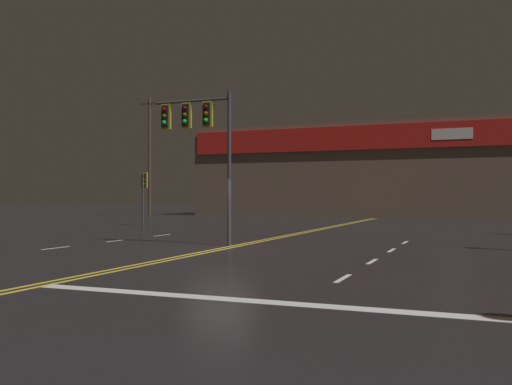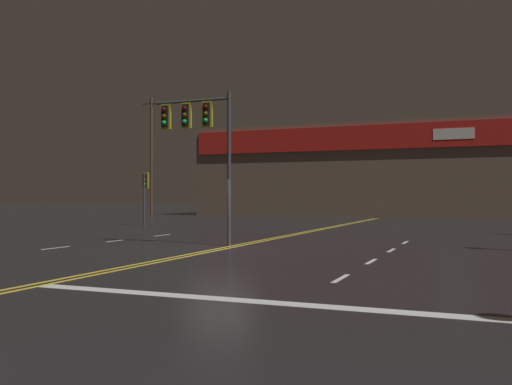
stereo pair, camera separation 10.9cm
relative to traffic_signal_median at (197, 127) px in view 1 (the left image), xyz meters
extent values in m
plane|color=black|center=(1.62, -1.33, -4.49)|extent=(200.00, 200.00, 0.00)
cube|color=gold|center=(1.47, -1.33, -4.49)|extent=(0.12, 60.00, 0.01)
cube|color=gold|center=(1.77, -1.33, -4.49)|extent=(0.12, 60.00, 0.01)
cube|color=silver|center=(-4.00, -3.13, -4.49)|extent=(0.12, 1.40, 0.01)
cube|color=silver|center=(-4.00, 0.47, -4.49)|extent=(0.12, 1.40, 0.01)
cube|color=silver|center=(-4.00, 4.07, -4.49)|extent=(0.12, 1.40, 0.01)
cube|color=silver|center=(7.23, -6.73, -4.49)|extent=(0.12, 1.40, 0.01)
cube|color=silver|center=(7.23, -3.13, -4.49)|extent=(0.12, 1.40, 0.01)
cube|color=silver|center=(7.23, 0.47, -4.49)|extent=(0.12, 1.40, 0.01)
cube|color=silver|center=(7.23, 4.07, -4.49)|extent=(0.12, 1.40, 0.01)
cube|color=silver|center=(7.23, -10.04, -4.49)|extent=(10.78, 0.40, 0.01)
cylinder|color=#38383D|center=(1.35, 0.02, -1.61)|extent=(0.14, 0.14, 5.75)
cylinder|color=#38383D|center=(-0.23, 0.02, 1.01)|extent=(3.17, 0.10, 0.10)
cube|color=black|center=(0.45, 0.02, 0.47)|extent=(0.28, 0.24, 0.84)
cube|color=gold|center=(0.45, 0.02, 0.47)|extent=(0.42, 0.08, 0.99)
sphere|color=#500705|center=(0.45, -0.14, 0.72)|extent=(0.17, 0.17, 0.17)
sphere|color=#543707|center=(0.45, -0.14, 0.47)|extent=(0.17, 0.17, 0.17)
sphere|color=green|center=(0.45, -0.14, 0.22)|extent=(0.17, 0.17, 0.17)
cube|color=black|center=(-0.46, 0.02, 0.47)|extent=(0.28, 0.24, 0.84)
cube|color=gold|center=(-0.46, 0.02, 0.47)|extent=(0.42, 0.08, 0.99)
sphere|color=#500705|center=(-0.46, -0.14, 0.72)|extent=(0.17, 0.17, 0.17)
sphere|color=#543707|center=(-0.46, -0.14, 0.47)|extent=(0.17, 0.17, 0.17)
sphere|color=green|center=(-0.46, -0.14, 0.22)|extent=(0.17, 0.17, 0.17)
cube|color=black|center=(-1.36, 0.02, 0.47)|extent=(0.28, 0.24, 0.84)
cube|color=gold|center=(-1.36, 0.02, 0.47)|extent=(0.42, 0.08, 0.99)
sphere|color=#500705|center=(-1.36, -0.14, 0.72)|extent=(0.17, 0.17, 0.17)
sphere|color=#543707|center=(-1.36, -0.14, 0.47)|extent=(0.17, 0.17, 0.17)
sphere|color=green|center=(-1.36, -0.14, 0.22)|extent=(0.17, 0.17, 0.17)
cylinder|color=#38383D|center=(-9.65, 11.11, -2.82)|extent=(0.13, 0.13, 3.34)
cube|color=black|center=(-9.65, 11.29, -1.62)|extent=(0.28, 0.24, 0.84)
cube|color=gold|center=(-9.65, 11.29, -1.62)|extent=(0.42, 0.08, 0.99)
sphere|color=#500705|center=(-9.65, 11.13, -1.37)|extent=(0.17, 0.17, 0.17)
sphere|color=#543707|center=(-9.65, 11.13, -1.62)|extent=(0.17, 0.17, 0.17)
sphere|color=green|center=(-9.65, 11.13, -1.87)|extent=(0.17, 0.17, 0.17)
cube|color=brown|center=(1.62, 34.73, -0.29)|extent=(35.03, 10.00, 8.41)
cube|color=red|center=(1.62, 29.63, 2.45)|extent=(34.33, 0.20, 2.10)
cube|color=white|center=(7.74, 29.58, 2.45)|extent=(3.20, 0.16, 0.90)
cylinder|color=#4C3828|center=(-21.17, 29.99, 1.44)|extent=(0.26, 0.26, 11.85)
cube|color=#4C3828|center=(-21.17, 29.99, 6.76)|extent=(2.20, 0.12, 0.12)
camera|label=1|loc=(10.18, -19.30, -2.65)|focal=40.00mm
camera|label=2|loc=(10.28, -19.26, -2.65)|focal=40.00mm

